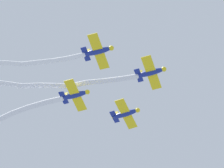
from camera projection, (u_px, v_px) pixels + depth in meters
The scene contains 6 objects.
airplane_lead at pixel (151, 72), 86.04m from camera, with size 5.31×7.06×1.75m.
smoke_trail_lead at pixel (62, 83), 89.75m from camera, with size 25.29×8.32×4.57m.
airplane_left_wing at pixel (126, 114), 90.98m from camera, with size 5.23×7.00×1.75m.
airplane_right_wing at pixel (98, 51), 83.83m from camera, with size 5.35×7.08×1.75m.
smoke_trail_right_wing at pixel (37, 61), 85.87m from camera, with size 15.63×5.15×2.14m.
airplane_slot at pixel (75, 95), 88.69m from camera, with size 5.32×7.06×1.75m.
Camera 1 is at (-20.67, 45.50, 3.26)m, focal length 84.81 mm.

